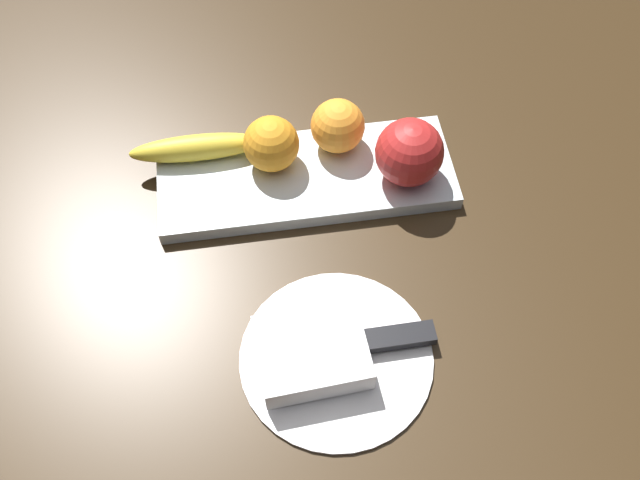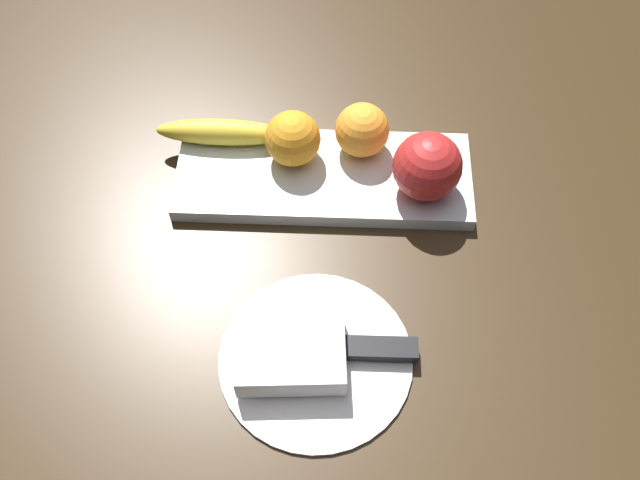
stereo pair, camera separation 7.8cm
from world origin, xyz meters
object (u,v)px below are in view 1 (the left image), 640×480
fruit_tray (306,177)px  folded_napkin (312,352)px  orange_near_banana (338,126)px  dinner_plate (336,357)px  knife (378,340)px  orange_near_apple (272,144)px  apple (409,152)px  banana (197,148)px

fruit_tray → folded_napkin: size_ratio=3.23×
orange_near_banana → dinner_plate: 0.28m
fruit_tray → knife: size_ratio=1.99×
orange_near_apple → folded_napkin: bearing=92.7°
fruit_tray → apple: (-0.12, 0.02, 0.05)m
apple → orange_near_apple: size_ratio=1.20×
apple → dinner_plate: size_ratio=0.40×
fruit_tray → banana: 0.14m
fruit_tray → orange_near_banana: 0.07m
dinner_plate → folded_napkin: bearing=0.0°
folded_napkin → banana: bearing=-70.1°
banana → dinner_plate: bearing=-65.1°
banana → orange_near_apple: bearing=-13.3°
dinner_plate → folded_napkin: 0.03m
apple → folded_napkin: 0.26m
orange_near_banana → dinner_plate: orange_near_banana is taller
banana → knife: bearing=-57.1°
fruit_tray → orange_near_apple: size_ratio=5.33×
banana → orange_near_banana: 0.17m
knife → fruit_tray: bearing=-79.1°
apple → folded_napkin: (0.15, 0.22, -0.03)m
orange_near_apple → knife: orange_near_apple is taller
apple → banana: bearing=-14.6°
fruit_tray → folded_napkin: 0.24m
orange_near_apple → dinner_plate: (-0.04, 0.26, -0.05)m
folded_napkin → fruit_tray: bearing=-96.1°
dinner_plate → knife: size_ratio=1.14×
fruit_tray → dinner_plate: bearing=90.0°
orange_near_banana → dinner_plate: (0.04, 0.28, -0.05)m
folded_napkin → knife: bearing=-173.4°
banana → folded_napkin: banana is taller
banana → fruit_tray: bearing=-18.5°
apple → orange_near_banana: size_ratio=1.22×
knife → dinner_plate: bearing=9.8°
banana → folded_napkin: 0.30m
fruit_tray → apple: 0.13m
orange_near_banana → knife: orange_near_banana is taller
fruit_tray → dinner_plate: size_ratio=1.75×
fruit_tray → banana: bearing=-19.0°
orange_near_banana → folded_napkin: (0.07, 0.28, -0.03)m
fruit_tray → folded_napkin: (0.03, 0.24, 0.02)m
apple → dinner_plate: 0.25m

